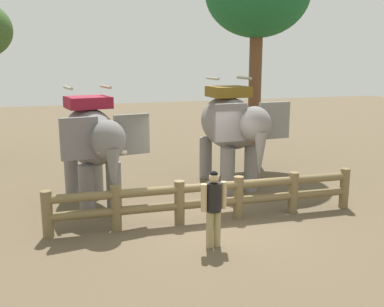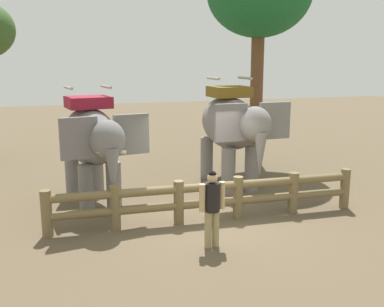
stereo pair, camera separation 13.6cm
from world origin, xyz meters
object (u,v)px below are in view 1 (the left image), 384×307
Objects in this scene: elephant_near_left at (92,140)px; tourist_woman_in_black at (214,203)px; log_fence at (210,197)px; elephant_center at (231,126)px.

elephant_near_left reaches higher than tourist_woman_in_black.
elephant_near_left is (-2.48, 2.06, 1.17)m from log_fence.
elephant_near_left is at bearing -171.86° from elephant_center.
tourist_woman_in_black is at bearing -60.16° from elephant_near_left.
elephant_center reaches higher than log_fence.
tourist_woman_in_black is (2.01, -3.51, -0.83)m from elephant_near_left.
elephant_near_left is at bearing 119.84° from tourist_woman_in_black.
log_fence is 2.05× the size of elephant_near_left.
elephant_center reaches higher than elephant_near_left.
log_fence is at bearing 72.16° from tourist_woman_in_black.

